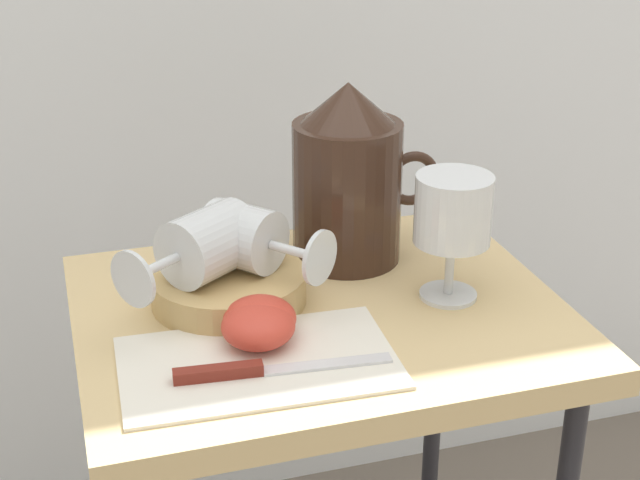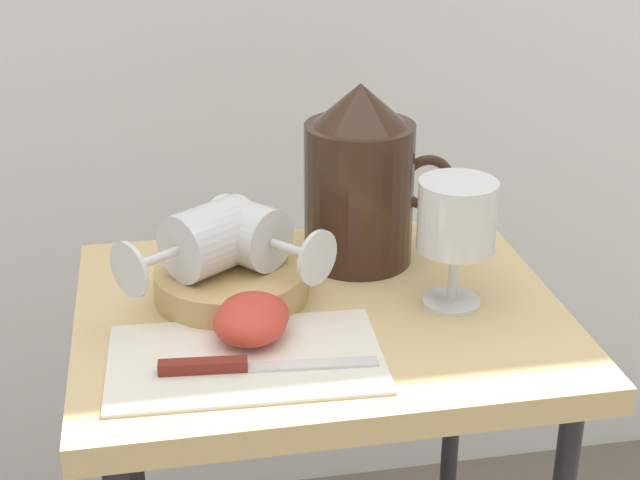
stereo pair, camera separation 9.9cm
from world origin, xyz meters
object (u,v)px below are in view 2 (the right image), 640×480
at_px(apple_half_left, 250,322).
at_px(apple_half_right, 253,315).
at_px(table, 320,368).
at_px(basket_tray, 231,282).
at_px(wine_glass_tipped_near, 208,240).
at_px(wine_glass_tipped_far, 250,234).
at_px(pitcher, 360,190).
at_px(knife, 236,365).
at_px(wine_glass_upright, 457,222).

bearing_deg(apple_half_left, apple_half_right, 70.75).
bearing_deg(table, basket_tray, 155.20).
relative_size(wine_glass_tipped_near, wine_glass_tipped_far, 1.10).
relative_size(basket_tray, apple_half_left, 2.29).
bearing_deg(apple_half_right, pitcher, 47.98).
height_order(pitcher, knife, pitcher).
bearing_deg(apple_half_right, wine_glass_upright, 8.23).
distance_m(pitcher, wine_glass_tipped_far, 0.15).
bearing_deg(wine_glass_upright, apple_half_left, -168.45).
relative_size(basket_tray, knife, 0.80).
distance_m(pitcher, wine_glass_upright, 0.15).
distance_m(table, wine_glass_tipped_far, 0.17).
distance_m(apple_half_left, knife, 0.06).
xyz_separation_m(basket_tray, knife, (-0.01, -0.16, -0.01)).
distance_m(table, pitcher, 0.21).
height_order(wine_glass_tipped_near, apple_half_left, wine_glass_tipped_near).
relative_size(pitcher, knife, 1.02).
distance_m(basket_tray, wine_glass_tipped_near, 0.06).
xyz_separation_m(apple_half_left, knife, (-0.02, -0.05, -0.02)).
relative_size(wine_glass_upright, apple_half_left, 1.92).
bearing_deg(knife, wine_glass_tipped_far, 78.33).
height_order(wine_glass_upright, wine_glass_tipped_near, wine_glass_upright).
xyz_separation_m(basket_tray, wine_glass_tipped_near, (-0.02, -0.00, 0.06)).
height_order(table, wine_glass_tipped_near, wine_glass_tipped_near).
bearing_deg(wine_glass_upright, knife, -158.06).
height_order(pitcher, wine_glass_upright, pitcher).
bearing_deg(wine_glass_tipped_far, table, -35.58).
xyz_separation_m(table, wine_glass_tipped_far, (-0.07, 0.05, 0.15)).
height_order(pitcher, apple_half_right, pitcher).
bearing_deg(knife, wine_glass_tipped_near, 94.37).
bearing_deg(apple_half_left, table, 37.47).
bearing_deg(pitcher, wine_glass_upright, -60.05).
xyz_separation_m(wine_glass_upright, apple_half_right, (-0.22, -0.03, -0.07)).
height_order(basket_tray, knife, basket_tray).
height_order(wine_glass_upright, apple_half_left, wine_glass_upright).
relative_size(pitcher, wine_glass_tipped_near, 1.31).
bearing_deg(wine_glass_tipped_near, apple_half_right, -67.45).
distance_m(pitcher, wine_glass_tipped_near, 0.20).
height_order(wine_glass_upright, apple_half_right, wine_glass_upright).
distance_m(wine_glass_tipped_near, apple_half_right, 0.11).
xyz_separation_m(basket_tray, apple_half_left, (0.01, -0.11, 0.01)).
relative_size(basket_tray, apple_half_right, 2.29).
distance_m(table, apple_half_left, 0.15).
bearing_deg(apple_half_right, apple_half_left, -109.25).
relative_size(basket_tray, wine_glass_tipped_far, 1.14).
xyz_separation_m(table, knife, (-0.10, -0.12, 0.09)).
bearing_deg(wine_glass_upright, wine_glass_tipped_far, 162.48).
bearing_deg(basket_tray, apple_half_left, -85.57).
relative_size(wine_glass_tipped_far, apple_half_left, 2.02).
distance_m(wine_glass_upright, knife, 0.28).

